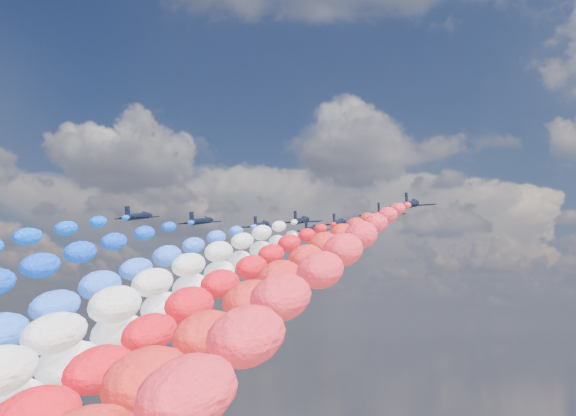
% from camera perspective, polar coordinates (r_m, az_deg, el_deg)
% --- Properties ---
extents(jet_0, '(8.52, 11.55, 4.50)m').
position_cam_1_polar(jet_0, '(146.29, -11.23, -0.62)').
color(jet_0, black).
extents(jet_1, '(8.96, 11.87, 4.50)m').
position_cam_1_polar(jet_1, '(151.09, -6.57, -0.99)').
color(jet_1, black).
extents(jet_2, '(8.64, 11.64, 4.50)m').
position_cam_1_polar(jet_2, '(156.10, -2.02, -1.30)').
color(jet_2, black).
extents(trail_2, '(5.81, 126.45, 42.35)m').
position_cam_1_polar(trail_2, '(96.22, -15.44, -7.71)').
color(trail_2, '#3065FF').
extents(jet_3, '(8.31, 11.40, 4.50)m').
position_cam_1_polar(jet_3, '(149.27, 1.00, -0.95)').
color(jet_3, black).
extents(trail_3, '(5.81, 126.45, 42.35)m').
position_cam_1_polar(trail_3, '(87.71, -11.46, -7.77)').
color(trail_3, silver).
extents(jet_4, '(8.60, 11.61, 4.50)m').
position_cam_1_polar(jet_4, '(162.62, 1.81, -1.61)').
color(jet_4, black).
extents(trail_4, '(5.81, 126.45, 42.35)m').
position_cam_1_polar(trail_4, '(100.49, -8.51, -7.97)').
color(trail_4, white).
extents(jet_5, '(8.30, 11.40, 4.50)m').
position_cam_1_polar(jet_5, '(153.00, 3.86, -1.13)').
color(jet_5, black).
extents(trail_5, '(5.81, 126.45, 42.35)m').
position_cam_1_polar(trail_5, '(89.94, -6.17, -7.92)').
color(trail_5, red).
extents(jet_6, '(8.36, 11.44, 4.50)m').
position_cam_1_polar(jet_6, '(140.48, 7.16, -0.39)').
color(jet_6, black).
extents(trail_6, '(5.81, 126.45, 42.35)m').
position_cam_1_polar(trail_6, '(76.07, -1.79, -7.79)').
color(trail_6, red).
extents(jet_7, '(8.94, 11.85, 4.50)m').
position_cam_1_polar(jet_7, '(130.76, 9.30, 0.29)').
color(jet_7, black).
extents(trail_7, '(5.81, 126.45, 42.35)m').
position_cam_1_polar(trail_7, '(65.58, 1.10, -7.62)').
color(trail_7, '#F72737').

